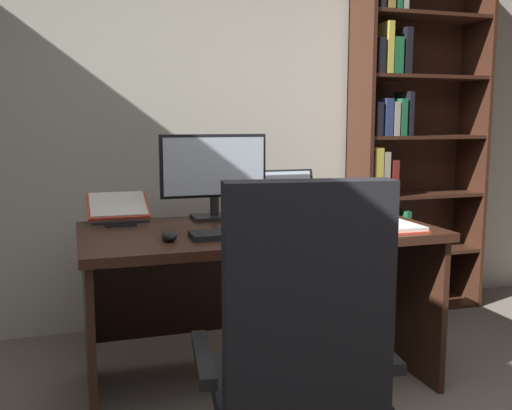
{
  "coord_description": "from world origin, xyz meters",
  "views": [
    {
      "loc": [
        -0.93,
        -1.16,
        1.24
      ],
      "look_at": [
        -0.15,
        1.27,
        0.87
      ],
      "focal_mm": 40.48,
      "sensor_mm": 36.0,
      "label": 1
    }
  ],
  "objects_px": {
    "monitor": "(214,176)",
    "notepad": "(293,226)",
    "desk": "(253,267)",
    "open_binder": "(369,228)",
    "reading_stand_with_book": "(118,208)",
    "pen": "(298,224)",
    "office_chair": "(298,380)",
    "computer_mouse": "(169,236)",
    "bookshelf": "(403,143)",
    "laptop": "(294,205)",
    "keyboard": "(240,233)"
  },
  "relations": [
    {
      "from": "bookshelf",
      "to": "office_chair",
      "type": "bearing_deg",
      "value": -129.38
    },
    {
      "from": "office_chair",
      "to": "desk",
      "type": "bearing_deg",
      "value": 88.07
    },
    {
      "from": "bookshelf",
      "to": "keyboard",
      "type": "relative_size",
      "value": 5.41
    },
    {
      "from": "laptop",
      "to": "computer_mouse",
      "type": "bearing_deg",
      "value": -147.77
    },
    {
      "from": "desk",
      "to": "office_chair",
      "type": "height_order",
      "value": "office_chair"
    },
    {
      "from": "pen",
      "to": "reading_stand_with_book",
      "type": "bearing_deg",
      "value": 152.96
    },
    {
      "from": "notepad",
      "to": "pen",
      "type": "xyz_separation_m",
      "value": [
        0.02,
        0.0,
        0.01
      ]
    },
    {
      "from": "reading_stand_with_book",
      "to": "open_binder",
      "type": "distance_m",
      "value": 1.2
    },
    {
      "from": "pen",
      "to": "office_chair",
      "type": "bearing_deg",
      "value": -111.63
    },
    {
      "from": "office_chair",
      "to": "pen",
      "type": "distance_m",
      "value": 1.01
    },
    {
      "from": "computer_mouse",
      "to": "monitor",
      "type": "bearing_deg",
      "value": 56.57
    },
    {
      "from": "computer_mouse",
      "to": "open_binder",
      "type": "distance_m",
      "value": 0.89
    },
    {
      "from": "reading_stand_with_book",
      "to": "pen",
      "type": "relative_size",
      "value": 2.15
    },
    {
      "from": "monitor",
      "to": "laptop",
      "type": "xyz_separation_m",
      "value": [
        0.43,
        0.0,
        -0.17
      ]
    },
    {
      "from": "open_binder",
      "to": "desk",
      "type": "bearing_deg",
      "value": 146.29
    },
    {
      "from": "office_chair",
      "to": "open_binder",
      "type": "distance_m",
      "value": 1.0
    },
    {
      "from": "open_binder",
      "to": "monitor",
      "type": "bearing_deg",
      "value": 139.68
    },
    {
      "from": "laptop",
      "to": "notepad",
      "type": "xyz_separation_m",
      "value": [
        -0.13,
        -0.33,
        -0.04
      ]
    },
    {
      "from": "monitor",
      "to": "pen",
      "type": "bearing_deg",
      "value": -45.55
    },
    {
      "from": "office_chair",
      "to": "notepad",
      "type": "xyz_separation_m",
      "value": [
        0.34,
        0.9,
        0.3
      ]
    },
    {
      "from": "desk",
      "to": "computer_mouse",
      "type": "relative_size",
      "value": 15.34
    },
    {
      "from": "bookshelf",
      "to": "office_chair",
      "type": "relative_size",
      "value": 2.11
    },
    {
      "from": "computer_mouse",
      "to": "bookshelf",
      "type": "bearing_deg",
      "value": 29.72
    },
    {
      "from": "open_binder",
      "to": "notepad",
      "type": "height_order",
      "value": "open_binder"
    },
    {
      "from": "office_chair",
      "to": "monitor",
      "type": "relative_size",
      "value": 2.02
    },
    {
      "from": "pen",
      "to": "keyboard",
      "type": "bearing_deg",
      "value": -157.34
    },
    {
      "from": "computer_mouse",
      "to": "pen",
      "type": "relative_size",
      "value": 0.74
    },
    {
      "from": "desk",
      "to": "pen",
      "type": "height_order",
      "value": "pen"
    },
    {
      "from": "office_chair",
      "to": "laptop",
      "type": "xyz_separation_m",
      "value": [
        0.47,
        1.22,
        0.35
      ]
    },
    {
      "from": "office_chair",
      "to": "open_binder",
      "type": "height_order",
      "value": "office_chair"
    },
    {
      "from": "bookshelf",
      "to": "pen",
      "type": "bearing_deg",
      "value": -142.08
    },
    {
      "from": "open_binder",
      "to": "notepad",
      "type": "xyz_separation_m",
      "value": [
        -0.29,
        0.18,
        -0.01
      ]
    },
    {
      "from": "monitor",
      "to": "bookshelf",
      "type": "bearing_deg",
      "value": 20.02
    },
    {
      "from": "monitor",
      "to": "desk",
      "type": "bearing_deg",
      "value": -55.62
    },
    {
      "from": "desk",
      "to": "reading_stand_with_book",
      "type": "xyz_separation_m",
      "value": [
        -0.6,
        0.27,
        0.27
      ]
    },
    {
      "from": "open_binder",
      "to": "pen",
      "type": "xyz_separation_m",
      "value": [
        -0.27,
        0.18,
        0.0
      ]
    },
    {
      "from": "desk",
      "to": "pen",
      "type": "xyz_separation_m",
      "value": [
        0.18,
        -0.12,
        0.22
      ]
    },
    {
      "from": "laptop",
      "to": "pen",
      "type": "height_order",
      "value": "laptop"
    },
    {
      "from": "bookshelf",
      "to": "notepad",
      "type": "height_order",
      "value": "bookshelf"
    },
    {
      "from": "desk",
      "to": "keyboard",
      "type": "xyz_separation_m",
      "value": [
        -0.14,
        -0.25,
        0.22
      ]
    },
    {
      "from": "laptop",
      "to": "computer_mouse",
      "type": "height_order",
      "value": "laptop"
    },
    {
      "from": "notepad",
      "to": "pen",
      "type": "bearing_deg",
      "value": 0.0
    },
    {
      "from": "office_chair",
      "to": "laptop",
      "type": "distance_m",
      "value": 1.35
    },
    {
      "from": "office_chair",
      "to": "notepad",
      "type": "distance_m",
      "value": 1.0
    },
    {
      "from": "desk",
      "to": "bookshelf",
      "type": "relative_size",
      "value": 0.7
    },
    {
      "from": "bookshelf",
      "to": "reading_stand_with_book",
      "type": "bearing_deg",
      "value": -166.92
    },
    {
      "from": "desk",
      "to": "open_binder",
      "type": "distance_m",
      "value": 0.58
    },
    {
      "from": "bookshelf",
      "to": "computer_mouse",
      "type": "xyz_separation_m",
      "value": [
        -1.67,
        -0.95,
        -0.33
      ]
    },
    {
      "from": "computer_mouse",
      "to": "open_binder",
      "type": "relative_size",
      "value": 0.22
    },
    {
      "from": "monitor",
      "to": "notepad",
      "type": "distance_m",
      "value": 0.49
    }
  ]
}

